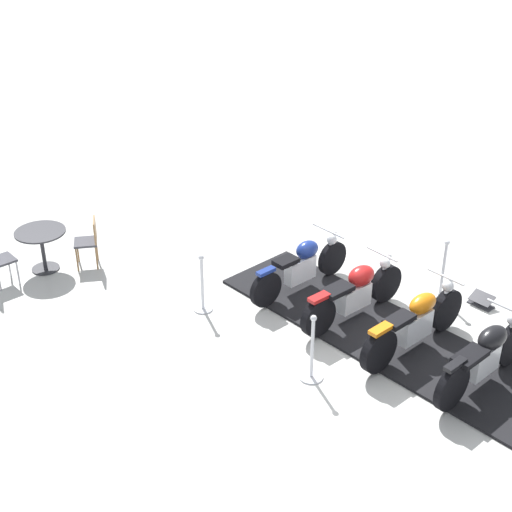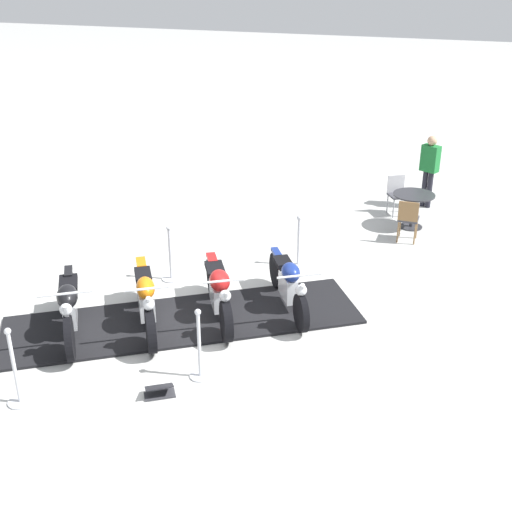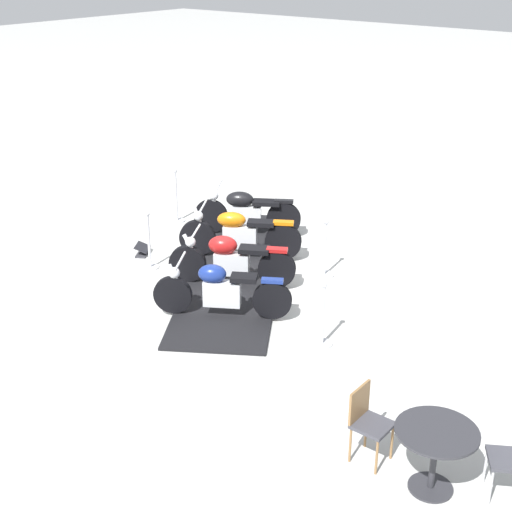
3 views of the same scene
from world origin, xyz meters
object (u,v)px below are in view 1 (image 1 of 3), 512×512
Objects in this scene: motorcycle_maroon at (355,292)px; stanchion_left_mid at (312,359)px; motorcycle_black at (485,355)px; stanchion_right_mid at (442,278)px; stanchion_left_rear at (203,292)px; motorcycle_copper at (416,322)px; cafe_table at (41,240)px; motorcycle_navy at (302,265)px; cafe_chair_across_table at (89,239)px; info_placard at (481,302)px.

stanchion_left_mid is (-1.36, 1.02, -0.18)m from motorcycle_maroon.
motorcycle_black reaches higher than motorcycle_maroon.
stanchion_right_mid is 1.07× the size of stanchion_left_rear.
stanchion_right_mid reaches higher than motorcycle_black.
motorcycle_copper reaches higher than cafe_table.
motorcycle_navy reaches higher than cafe_chair_across_table.
motorcycle_navy is 2.38m from stanchion_left_mid.
info_placard is 0.50× the size of cafe_chair_across_table.
cafe_table is (2.12, 6.57, 0.20)m from stanchion_right_mid.
stanchion_left_rear reaches higher than cafe_chair_across_table.
stanchion_right_mid is at bearing -56.96° from stanchion_left_mid.
motorcycle_maroon is at bearing 90.66° from motorcycle_black.
cafe_chair_across_table is (1.49, 3.53, 0.04)m from motorcycle_navy.
cafe_table is 0.82m from cafe_chair_across_table.
stanchion_left_rear reaches higher than info_placard.
motorcycle_maroon is 1.71m from stanchion_left_mid.
cafe_chair_across_table is at bearing 39.25° from stanchion_left_mid.
stanchion_right_mid is 6.91m from cafe_table.
motorcycle_black is at bearing -88.86° from motorcycle_navy.
cafe_table is at bearing -0.00° from cafe_chair_across_table.
info_placard is at bearing 0.18° from motorcycle_copper.
cafe_chair_across_table reaches higher than cafe_table.
motorcycle_navy is at bearing 90.43° from motorcycle_black.
motorcycle_maroon is 2.15× the size of cafe_chair_across_table.
motorcycle_copper is 1.97× the size of stanchion_left_rear.
motorcycle_black is 7.64m from cafe_table.
motorcycle_maroon is at bearing -89.32° from motorcycle_navy.
motorcycle_black is at bearing -125.29° from cafe_table.
motorcycle_copper is 1.16m from motorcycle_maroon.
motorcycle_black is 3.48m from motorcycle_navy.
motorcycle_maroon is at bearing 149.14° from cafe_chair_across_table.
motorcycle_maroon is 1.79× the size of stanchion_right_mid.
motorcycle_copper is 1.05× the size of motorcycle_navy.
motorcycle_maroon is at bearing -105.96° from stanchion_left_rear.
stanchion_right_mid is 6.13m from cafe_chair_across_table.
stanchion_left_mid reaches higher than stanchion_left_rear.
motorcycle_copper is at bearing -87.23° from motorcycle_maroon.
motorcycle_black is 2.32m from motorcycle_maroon.
stanchion_left_mid is (-2.34, 0.40, -0.18)m from motorcycle_navy.
motorcycle_copper reaches higher than cafe_chair_across_table.
stanchion_left_mid is (-1.71, 2.63, -0.06)m from stanchion_right_mid.
cafe_table is (3.44, 5.60, 0.08)m from motorcycle_copper.
stanchion_right_mid is 1.20× the size of cafe_chair_across_table.
stanchion_left_rear is at bearing 133.78° from motorcycle_maroon.
stanchion_left_rear is (0.32, 3.94, -0.04)m from stanchion_right_mid.
motorcycle_copper reaches higher than stanchion_left_rear.
motorcycle_black reaches higher than motorcycle_navy.
motorcycle_black is 2.20m from info_placard.
motorcycle_maroon is 4.27× the size of info_placard.
stanchion_right_mid reaches higher than stanchion_left_rear.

